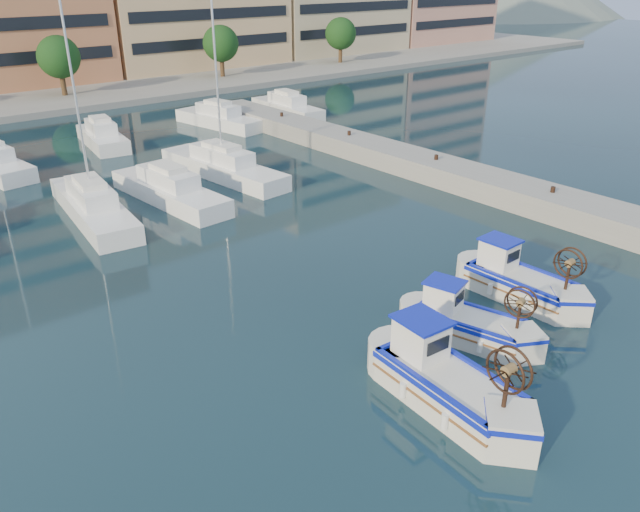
% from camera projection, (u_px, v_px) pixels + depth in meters
% --- Properties ---
extents(ground, '(300.00, 300.00, 0.00)m').
position_uv_depth(ground, '(496.00, 347.00, 21.69)').
color(ground, '#193541').
rests_on(ground, ground).
extents(quay, '(3.00, 60.00, 1.20)m').
position_uv_depth(quay, '(518.00, 193.00, 34.55)').
color(quay, gray).
rests_on(quay, ground).
extents(hill_east, '(160.00, 160.00, 50.00)m').
position_uv_depth(hill_east, '(470.00, 13.00, 179.59)').
color(hill_east, slate).
rests_on(hill_east, ground).
extents(yacht_marina, '(38.55, 23.09, 11.50)m').
position_uv_depth(yacht_marina, '(93.00, 170.00, 38.80)').
color(yacht_marina, white).
rests_on(yacht_marina, ground).
extents(fishing_boat_a, '(2.36, 4.99, 3.06)m').
position_uv_depth(fishing_boat_a, '(446.00, 380.00, 18.51)').
color(fishing_boat_a, silver).
rests_on(fishing_boat_a, ground).
extents(fishing_boat_b, '(2.64, 4.18, 2.54)m').
position_uv_depth(fishing_boat_b, '(467.00, 321.00, 21.88)').
color(fishing_boat_b, silver).
rests_on(fishing_boat_b, ground).
extents(fishing_boat_c, '(1.93, 4.50, 2.79)m').
position_uv_depth(fishing_boat_c, '(519.00, 280.00, 24.60)').
color(fishing_boat_c, silver).
rests_on(fishing_boat_c, ground).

